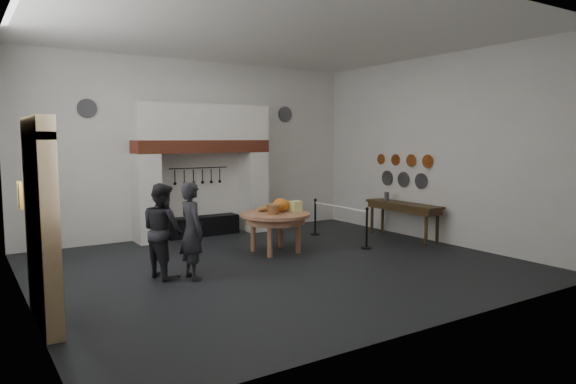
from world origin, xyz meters
TOP-DOWN VIEW (x-y plane):
  - floor at (0.00, 0.00)m, footprint 9.00×8.00m
  - ceiling at (0.00, 0.00)m, footprint 9.00×8.00m
  - wall_back at (0.00, 4.00)m, footprint 9.00×0.02m
  - wall_front at (0.00, -4.00)m, footprint 9.00×0.02m
  - wall_left at (-4.50, 0.00)m, footprint 0.02×8.00m
  - wall_right at (4.50, 0.00)m, footprint 0.02×8.00m
  - chimney_pier_left at (-1.48, 3.65)m, footprint 0.55×0.70m
  - chimney_pier_right at (1.48, 3.65)m, footprint 0.55×0.70m
  - hearth_brick_band at (0.00, 3.65)m, footprint 3.50×0.72m
  - chimney_hood at (0.00, 3.65)m, footprint 3.50×0.70m
  - iron_range at (0.00, 3.72)m, footprint 1.90×0.45m
  - utensil_rail at (0.00, 3.92)m, footprint 1.60×0.02m
  - door_recess at (-4.47, -1.00)m, footprint 0.04×1.10m
  - door_jamb_near at (-4.38, -1.70)m, footprint 0.22×0.30m
  - door_jamb_far at (-4.38, -0.30)m, footprint 0.22×0.30m
  - door_lintel at (-4.38, -1.00)m, footprint 0.22×1.70m
  - wall_plaque at (-4.45, 0.80)m, footprint 0.05×0.34m
  - work_table at (0.56, 1.02)m, footprint 1.61×1.61m
  - pumpkin at (0.76, 1.12)m, footprint 0.36×0.36m
  - cheese_block_big at (1.06, 0.97)m, footprint 0.22×0.22m
  - cheese_block_small at (1.04, 1.27)m, footprint 0.18×0.18m
  - wicker_basket at (0.41, 0.87)m, footprint 0.34×0.34m
  - bread_loaf at (0.46, 1.37)m, footprint 0.31×0.18m
  - visitor_near at (-1.82, -0.00)m, footprint 0.43×0.65m
  - visitor_far at (-2.22, 0.40)m, footprint 0.83×0.97m
  - side_table at (4.10, 0.63)m, footprint 0.55×2.20m
  - pewter_jug at (4.10, 1.23)m, footprint 0.12×0.12m
  - copper_pan_a at (4.46, 0.20)m, footprint 0.03×0.34m
  - copper_pan_b at (4.46, 0.75)m, footprint 0.03×0.32m
  - copper_pan_c at (4.46, 1.30)m, footprint 0.03×0.30m
  - copper_pan_d at (4.46, 1.85)m, footprint 0.03×0.28m
  - pewter_plate_left at (4.46, 0.40)m, footprint 0.03×0.40m
  - pewter_plate_mid at (4.46, 1.00)m, footprint 0.03×0.40m
  - pewter_plate_right at (4.46, 1.60)m, footprint 0.03×0.40m
  - pewter_plate_back_left at (-2.70, 3.96)m, footprint 0.44×0.03m
  - pewter_plate_back_right at (2.70, 3.96)m, footprint 0.44×0.03m
  - barrier_post_near at (2.51, 0.21)m, footprint 0.05×0.05m
  - barrier_post_far at (2.51, 2.21)m, footprint 0.05×0.05m
  - barrier_rope at (2.51, 1.21)m, footprint 0.04×2.00m

SIDE VIEW (x-z plane):
  - floor at x=0.00m, z-range -0.01..0.01m
  - iron_range at x=0.00m, z-range 0.00..0.50m
  - barrier_post_near at x=2.51m, z-range 0.00..0.90m
  - barrier_post_far at x=2.51m, z-range 0.00..0.90m
  - work_table at x=0.56m, z-range 0.80..0.88m
  - barrier_rope at x=2.51m, z-range 0.83..0.87m
  - visitor_far at x=-2.22m, z-range 0.00..1.72m
  - side_table at x=4.10m, z-range 0.84..0.90m
  - visitor_near at x=-1.82m, z-range 0.00..1.75m
  - bread_loaf at x=0.46m, z-range 0.87..1.01m
  - cheese_block_small at x=1.04m, z-range 0.88..1.07m
  - wicker_basket at x=0.41m, z-range 0.88..1.09m
  - cheese_block_big at x=1.06m, z-range 0.88..1.11m
  - pewter_jug at x=4.10m, z-range 0.90..1.12m
  - pumpkin at x=0.76m, z-range 0.88..1.18m
  - chimney_pier_left at x=-1.48m, z-range 0.00..2.15m
  - chimney_pier_right at x=1.48m, z-range 0.00..2.15m
  - door_recess at x=-4.47m, z-range 0.00..2.50m
  - door_jamb_near at x=-4.38m, z-range 0.00..2.60m
  - door_jamb_far at x=-4.38m, z-range 0.00..2.60m
  - pewter_plate_left at x=4.46m, z-range 1.25..1.65m
  - pewter_plate_mid at x=4.46m, z-range 1.25..1.65m
  - pewter_plate_right at x=4.46m, z-range 1.25..1.65m
  - wall_plaque at x=-4.45m, z-range 1.38..1.82m
  - utensil_rail at x=0.00m, z-range 1.74..1.76m
  - copper_pan_b at x=4.46m, z-range 1.79..2.11m
  - copper_pan_d at x=4.46m, z-range 1.81..2.09m
  - copper_pan_a at x=4.46m, z-range 1.78..2.12m
  - copper_pan_c at x=4.46m, z-range 1.80..2.10m
  - wall_back at x=0.00m, z-range 0.00..4.50m
  - wall_front at x=0.00m, z-range 0.00..4.50m
  - wall_left at x=-4.50m, z-range 0.00..4.50m
  - wall_right at x=4.50m, z-range 0.00..4.50m
  - hearth_brick_band at x=0.00m, z-range 2.15..2.47m
  - door_lintel at x=-4.38m, z-range 2.50..2.80m
  - chimney_hood at x=0.00m, z-range 2.47..3.37m
  - pewter_plate_back_left at x=-2.70m, z-range 2.98..3.42m
  - pewter_plate_back_right at x=2.70m, z-range 2.98..3.42m
  - ceiling at x=0.00m, z-range 4.49..4.51m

